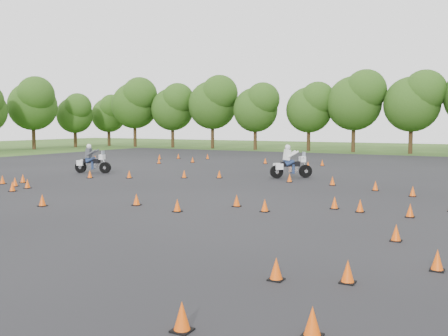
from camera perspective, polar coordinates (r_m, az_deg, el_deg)
ground at (r=19.43m, az=-5.70°, el=-4.45°), size 140.00×140.00×0.00m
asphalt_pad at (r=24.56m, az=2.25°, el=-2.41°), size 62.00×62.00×0.00m
treeline at (r=51.76m, az=18.55°, el=6.35°), size 86.61×32.25×10.40m
traffic_cones at (r=25.20m, az=2.75°, el=-1.71°), size 36.69×32.81×0.45m
rider_grey at (r=33.51m, az=-14.77°, el=1.05°), size 2.56×1.45×1.89m
rider_white at (r=29.72m, az=7.70°, el=0.77°), size 2.46×2.25×1.98m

